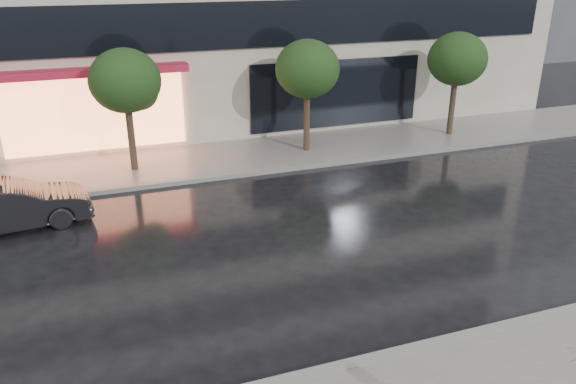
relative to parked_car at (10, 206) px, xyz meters
name	(u,v)px	position (x,y,z in m)	size (l,w,h in m)	color
ground	(351,330)	(6.34, -6.81, -0.63)	(120.00, 120.00, 0.00)	black
sidewalk_far	(223,158)	(6.34, 3.44, -0.57)	(60.00, 3.50, 0.12)	slate
curb_near	(376,360)	(6.34, -7.81, -0.56)	(60.00, 0.25, 0.14)	gray
curb_far	(236,175)	(6.34, 1.69, -0.56)	(60.00, 0.25, 0.14)	gray
tree_mid_west	(127,83)	(3.40, 3.22, 2.29)	(2.20, 2.20, 3.99)	#33261C
tree_mid_east	(309,71)	(9.40, 3.22, 2.29)	(2.20, 2.20, 3.99)	#33261C
tree_far_east	(458,61)	(15.40, 3.22, 2.29)	(2.20, 2.20, 3.99)	#33261C
parked_car	(10,206)	(0.00, 0.00, 0.00)	(1.34, 3.85, 1.27)	black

